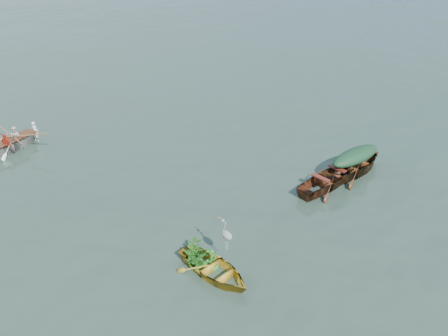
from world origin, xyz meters
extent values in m
plane|color=#2F4337|center=(0.00, 0.00, 0.00)|extent=(140.00, 140.00, 0.00)
imported|color=gold|center=(-3.27, -0.90, 0.00)|extent=(1.67, 3.06, 0.77)
imported|color=#4A2C11|center=(4.10, 0.28, 0.00)|extent=(4.45, 1.44, 1.04)
imported|color=#592B16|center=(2.64, 0.25, 0.00)|extent=(4.11, 1.56, 0.92)
imported|color=white|center=(-5.41, 10.22, 0.00)|extent=(4.08, 2.67, 0.92)
ellipsoid|color=#183C26|center=(4.10, 0.28, 0.78)|extent=(2.45, 0.79, 0.52)
imported|color=#2A5E18|center=(-3.32, -0.35, 0.68)|extent=(0.83, 0.99, 0.60)
imported|color=silver|center=(-5.41, 10.22, 0.84)|extent=(2.95, 2.09, 0.76)
camera|label=1|loc=(-8.43, -8.02, 8.10)|focal=35.00mm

